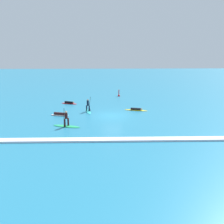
{
  "coord_description": "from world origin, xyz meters",
  "views": [
    {
      "loc": [
        -0.8,
        -31.74,
        9.27
      ],
      "look_at": [
        0.0,
        0.0,
        0.5
      ],
      "focal_mm": 40.86,
      "sensor_mm": 36.0,
      "label": 1
    }
  ],
  "objects_px": {
    "surfer_on_yellow_board": "(136,110)",
    "marker_buoy": "(119,95)",
    "surfer_on_white_board": "(60,114)",
    "surfer_on_teal_board": "(88,108)",
    "surfer_on_green_board": "(66,123)",
    "surfer_on_red_board": "(69,103)"
  },
  "relations": [
    {
      "from": "surfer_on_white_board",
      "to": "surfer_on_green_board",
      "type": "distance_m",
      "value": 4.8
    },
    {
      "from": "marker_buoy",
      "to": "surfer_on_white_board",
      "type": "bearing_deg",
      "value": -124.77
    },
    {
      "from": "surfer_on_red_board",
      "to": "surfer_on_yellow_board",
      "type": "height_order",
      "value": "surfer_on_red_board"
    },
    {
      "from": "surfer_on_teal_board",
      "to": "surfer_on_green_board",
      "type": "bearing_deg",
      "value": 149.18
    },
    {
      "from": "surfer_on_white_board",
      "to": "surfer_on_yellow_board",
      "type": "bearing_deg",
      "value": 27.96
    },
    {
      "from": "surfer_on_green_board",
      "to": "surfer_on_teal_board",
      "type": "bearing_deg",
      "value": -91.13
    },
    {
      "from": "surfer_on_teal_board",
      "to": "surfer_on_red_board",
      "type": "distance_m",
      "value": 5.68
    },
    {
      "from": "surfer_on_red_board",
      "to": "surfer_on_green_board",
      "type": "relative_size",
      "value": 0.8
    },
    {
      "from": "surfer_on_green_board",
      "to": "marker_buoy",
      "type": "distance_m",
      "value": 17.86
    },
    {
      "from": "surfer_on_red_board",
      "to": "surfer_on_teal_board",
      "type": "bearing_deg",
      "value": -35.62
    },
    {
      "from": "surfer_on_red_board",
      "to": "surfer_on_yellow_board",
      "type": "xyz_separation_m",
      "value": [
        9.9,
        -4.21,
        -0.02
      ]
    },
    {
      "from": "surfer_on_teal_board",
      "to": "surfer_on_white_board",
      "type": "distance_m",
      "value": 4.01
    },
    {
      "from": "surfer_on_white_board",
      "to": "surfer_on_green_board",
      "type": "xyz_separation_m",
      "value": [
        1.55,
        -4.53,
        0.31
      ]
    },
    {
      "from": "surfer_on_green_board",
      "to": "marker_buoy",
      "type": "bearing_deg",
      "value": -95.81
    },
    {
      "from": "surfer_on_teal_board",
      "to": "surfer_on_green_board",
      "type": "relative_size",
      "value": 0.86
    },
    {
      "from": "surfer_on_red_board",
      "to": "marker_buoy",
      "type": "relative_size",
      "value": 2.13
    },
    {
      "from": "surfer_on_teal_board",
      "to": "surfer_on_white_board",
      "type": "xyz_separation_m",
      "value": [
        -3.56,
        -1.82,
        -0.3
      ]
    },
    {
      "from": "surfer_on_yellow_board",
      "to": "marker_buoy",
      "type": "height_order",
      "value": "marker_buoy"
    },
    {
      "from": "surfer_on_yellow_board",
      "to": "marker_buoy",
      "type": "xyz_separation_m",
      "value": [
        -1.92,
        9.71,
        0.12
      ]
    },
    {
      "from": "surfer_on_teal_board",
      "to": "surfer_on_white_board",
      "type": "height_order",
      "value": "surfer_on_teal_board"
    },
    {
      "from": "surfer_on_white_board",
      "to": "surfer_on_yellow_board",
      "type": "distance_m",
      "value": 10.49
    },
    {
      "from": "surfer_on_teal_board",
      "to": "surfer_on_red_board",
      "type": "height_order",
      "value": "surfer_on_teal_board"
    }
  ]
}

